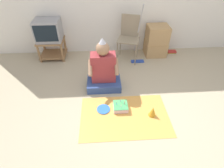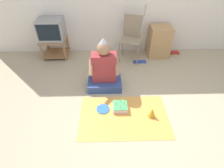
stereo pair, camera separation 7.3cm
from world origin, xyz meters
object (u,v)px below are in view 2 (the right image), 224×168
(birthday_cake, at_px, (120,107))
(paper_plate, at_px, (103,109))
(folding_chair, at_px, (131,35))
(book_pile, at_px, (174,53))
(person_seated, at_px, (104,71))
(cardboard_box_stack, at_px, (159,42))
(tv, at_px, (51,29))
(party_hat_blue, at_px, (152,113))
(dust_mop, at_px, (140,45))

(birthday_cake, height_order, paper_plate, birthday_cake)
(folding_chair, xyz_separation_m, book_pile, (1.05, 0.12, -0.51))
(person_seated, bearing_deg, folding_chair, 59.66)
(folding_chair, xyz_separation_m, birthday_cake, (-0.32, -1.54, -0.50))
(cardboard_box_stack, bearing_deg, tv, 179.74)
(birthday_cake, bearing_deg, party_hat_blue, -19.86)
(folding_chair, xyz_separation_m, party_hat_blue, (0.15, -1.71, -0.46))
(cardboard_box_stack, bearing_deg, book_pile, -0.83)
(folding_chair, bearing_deg, paper_plate, -110.84)
(folding_chair, xyz_separation_m, cardboard_box_stack, (0.64, 0.13, -0.22))
(person_seated, relative_size, party_hat_blue, 5.76)
(paper_plate, bearing_deg, tv, 122.74)
(cardboard_box_stack, relative_size, paper_plate, 3.23)
(folding_chair, bearing_deg, book_pile, 6.53)
(dust_mop, relative_size, book_pile, 6.05)
(birthday_cake, relative_size, party_hat_blue, 1.39)
(dust_mop, xyz_separation_m, party_hat_blue, (-0.04, -1.64, -0.27))
(paper_plate, bearing_deg, dust_mop, 62.15)
(birthday_cake, bearing_deg, person_seated, 113.06)
(cardboard_box_stack, height_order, book_pile, cardboard_box_stack)
(person_seated, distance_m, paper_plate, 0.67)
(dust_mop, distance_m, book_pile, 0.93)
(book_pile, height_order, paper_plate, book_pile)
(dust_mop, distance_m, party_hat_blue, 1.67)
(cardboard_box_stack, xyz_separation_m, dust_mop, (-0.45, -0.19, 0.02))
(tv, xyz_separation_m, folding_chair, (1.67, -0.14, -0.09))
(book_pile, bearing_deg, tv, 179.65)
(folding_chair, distance_m, paper_plate, 1.74)
(tv, bearing_deg, person_seated, -44.75)
(folding_chair, relative_size, person_seated, 1.00)
(party_hat_blue, bearing_deg, book_pile, 63.74)
(cardboard_box_stack, height_order, person_seated, person_seated)
(cardboard_box_stack, height_order, party_hat_blue, cardboard_box_stack)
(tv, height_order, birthday_cake, tv)
(cardboard_box_stack, relative_size, book_pile, 3.38)
(book_pile, xyz_separation_m, person_seated, (-1.62, -1.08, 0.29))
(dust_mop, xyz_separation_m, paper_plate, (-0.78, -1.48, -0.34))
(dust_mop, bearing_deg, cardboard_box_stack, 23.12)
(cardboard_box_stack, xyz_separation_m, book_pile, (0.41, -0.01, -0.29))
(book_pile, relative_size, birthday_cake, 0.88)
(tv, relative_size, party_hat_blue, 3.15)
(dust_mop, relative_size, paper_plate, 5.78)
(book_pile, height_order, person_seated, person_seated)
(birthday_cake, xyz_separation_m, party_hat_blue, (0.47, -0.17, 0.04))
(folding_chair, height_order, paper_plate, folding_chair)
(cardboard_box_stack, distance_m, party_hat_blue, 1.92)
(dust_mop, xyz_separation_m, book_pile, (0.86, 0.19, -0.32))
(tv, relative_size, paper_plate, 2.45)
(tv, height_order, person_seated, person_seated)
(folding_chair, relative_size, book_pile, 4.70)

